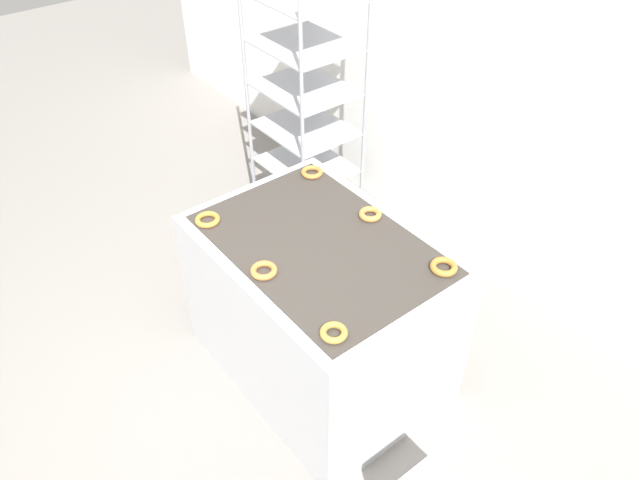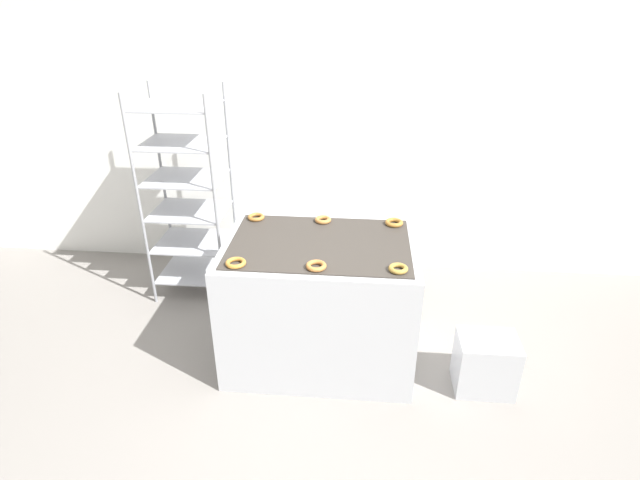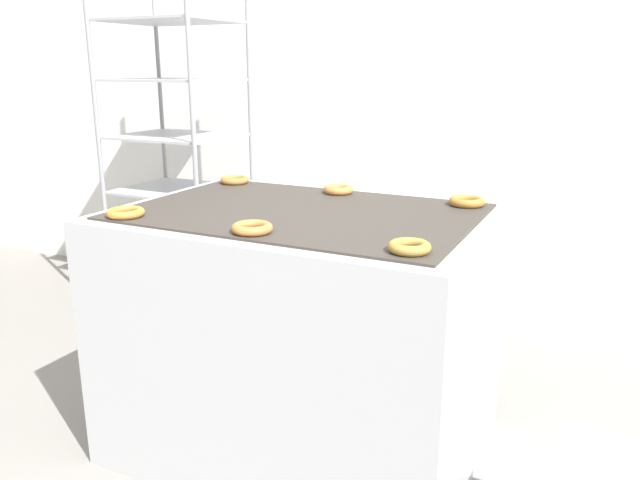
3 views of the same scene
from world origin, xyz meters
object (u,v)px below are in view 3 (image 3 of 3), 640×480
at_px(fryer_machine, 302,332).
at_px(donut_near_center, 252,228).
at_px(donut_near_left, 125,213).
at_px(donut_near_right, 409,247).
at_px(baking_rack_cart, 178,164).
at_px(donut_far_right, 467,201).
at_px(donut_far_center, 338,189).
at_px(donut_far_left, 235,180).

bearing_deg(fryer_machine, donut_near_center, -88.85).
bearing_deg(donut_near_left, donut_near_right, 1.04).
distance_m(baking_rack_cart, donut_near_center, 1.65).
distance_m(fryer_machine, donut_far_right, 0.77).
bearing_deg(donut_near_left, donut_far_center, 54.64).
relative_size(fryer_machine, donut_far_right, 10.06).
bearing_deg(donut_far_right, fryer_machine, -146.63).
distance_m(donut_near_center, donut_far_right, 0.83).
height_order(fryer_machine, donut_far_left, donut_far_left).
height_order(donut_near_left, donut_near_right, donut_near_right).
bearing_deg(donut_far_right, donut_far_left, 179.56).
bearing_deg(donut_far_right, donut_near_left, -145.82).
relative_size(donut_far_left, donut_far_center, 1.03).
xyz_separation_m(donut_near_center, donut_far_right, (0.50, 0.67, 0.00)).
height_order(donut_near_left, donut_near_center, donut_near_center).
distance_m(baking_rack_cart, donut_near_right, 2.02).
xyz_separation_m(baking_rack_cart, donut_near_right, (1.68, -1.13, 0.04)).
xyz_separation_m(donut_near_left, donut_far_left, (-0.01, 0.68, 0.00)).
distance_m(baking_rack_cart, donut_far_right, 1.75).
bearing_deg(donut_far_left, fryer_machine, -34.03).
relative_size(fryer_machine, donut_far_left, 10.56).
xyz_separation_m(donut_near_right, donut_far_left, (-1.00, 0.66, -0.00)).
bearing_deg(donut_near_right, baking_rack_cart, 146.04).
distance_m(fryer_machine, donut_far_center, 0.59).
bearing_deg(donut_far_right, donut_near_center, -126.70).
relative_size(baking_rack_cart, donut_far_left, 14.51).
bearing_deg(donut_far_center, donut_near_left, -125.36).
bearing_deg(donut_far_left, donut_far_center, -0.57).
bearing_deg(donut_near_center, donut_near_right, 1.28).
distance_m(donut_near_left, donut_far_center, 0.83).
height_order(donut_near_left, donut_far_center, donut_far_center).
bearing_deg(donut_near_left, donut_far_left, 91.20).
xyz_separation_m(fryer_machine, donut_near_left, (-0.49, -0.34, 0.48)).
height_order(donut_near_center, donut_near_right, same).
bearing_deg(donut_far_right, donut_near_right, -90.24).
xyz_separation_m(donut_far_left, donut_far_right, (1.01, -0.01, 0.00)).
height_order(fryer_machine, baking_rack_cart, baking_rack_cart).
bearing_deg(donut_far_left, donut_near_left, -88.80).
bearing_deg(baking_rack_cart, donut_far_right, -15.76).
xyz_separation_m(donut_near_right, donut_far_center, (-0.51, 0.66, 0.00)).
bearing_deg(donut_near_left, fryer_machine, 34.99).
bearing_deg(donut_near_right, donut_near_center, -178.72).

